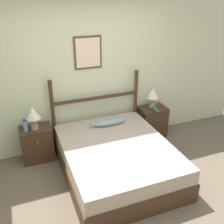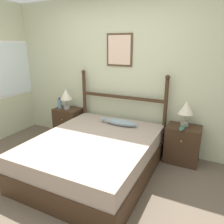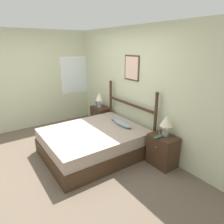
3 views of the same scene
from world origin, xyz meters
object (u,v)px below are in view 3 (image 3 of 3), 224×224
at_px(nightstand_left, 101,117).
at_px(fish_pillow, 122,123).
at_px(bed, 94,142).
at_px(table_lamp_left, 99,97).
at_px(bottle, 96,102).
at_px(table_lamp_right, 166,122).
at_px(nightstand_right, 162,151).
at_px(model_boat, 159,136).

bearing_deg(nightstand_left, fish_pillow, -10.12).
distance_m(bed, fish_pillow, 0.71).
relative_size(table_lamp_left, bottle, 1.76).
height_order(table_lamp_right, bottle, table_lamp_right).
xyz_separation_m(table_lamp_right, fish_pillow, (-0.97, -0.25, -0.28)).
xyz_separation_m(nightstand_right, table_lamp_right, (-0.01, 0.04, 0.56)).
height_order(nightstand_right, bottle, bottle).
relative_size(bed, bottle, 8.92).
bearing_deg(table_lamp_left, nightstand_right, 0.71).
bearing_deg(nightstand_left, model_boat, -3.04).
xyz_separation_m(bed, table_lamp_left, (-1.09, 0.81, 0.60)).
relative_size(nightstand_left, model_boat, 2.28).
distance_m(nightstand_left, table_lamp_right, 2.24).
distance_m(nightstand_left, table_lamp_left, 0.56).
xyz_separation_m(nightstand_left, fish_pillow, (1.20, -0.21, 0.28)).
distance_m(bed, model_boat, 1.34).
relative_size(table_lamp_left, table_lamp_right, 1.00).
bearing_deg(nightstand_left, nightstand_right, 0.00).
height_order(nightstand_left, table_lamp_left, table_lamp_left).
bearing_deg(model_boat, bottle, 178.35).
height_order(bed, bottle, bottle).
distance_m(nightstand_right, fish_pillow, 1.04).
xyz_separation_m(bottle, model_boat, (2.30, -0.07, -0.08)).
bearing_deg(table_lamp_left, bed, -36.78).
bearing_deg(nightstand_right, table_lamp_right, 98.84).
xyz_separation_m(bed, table_lamp_right, (1.08, 0.88, 0.60)).
bearing_deg(table_lamp_right, model_boat, -94.00).
xyz_separation_m(table_lamp_left, fish_pillow, (1.20, -0.19, -0.28)).
bearing_deg(table_lamp_left, fish_pillow, -8.87).
height_order(table_lamp_left, fish_pillow, table_lamp_left).
relative_size(bed, nightstand_right, 3.30).
relative_size(bed, table_lamp_right, 5.07).
bearing_deg(table_lamp_right, bottle, -177.87).
bearing_deg(bottle, table_lamp_left, 8.45).
height_order(nightstand_left, fish_pillow, fish_pillow).
xyz_separation_m(table_lamp_right, model_boat, (-0.01, -0.15, -0.25)).
height_order(table_lamp_right, model_boat, table_lamp_right).
bearing_deg(nightstand_left, table_lamp_right, 1.00).
xyz_separation_m(bed, fish_pillow, (0.11, 0.63, 0.32)).
relative_size(table_lamp_right, bottle, 1.76).
bearing_deg(bottle, nightstand_left, 18.91).
distance_m(bed, nightstand_right, 1.38).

